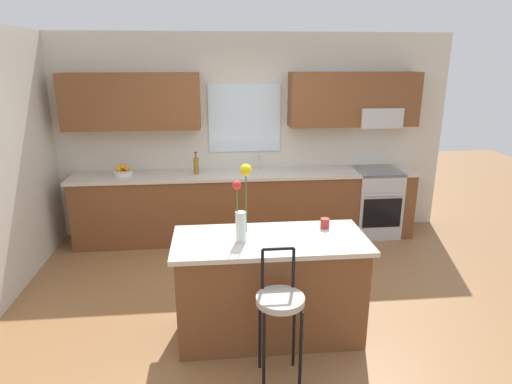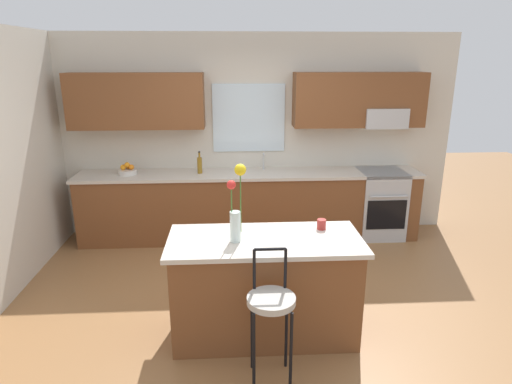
% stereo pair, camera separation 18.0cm
% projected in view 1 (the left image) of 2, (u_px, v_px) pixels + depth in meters
% --- Properties ---
extents(ground_plane, '(14.00, 14.00, 0.00)m').
position_uv_depth(ground_plane, '(260.00, 301.00, 4.48)').
color(ground_plane, olive).
extents(back_wall_assembly, '(5.60, 0.50, 2.70)m').
position_uv_depth(back_wall_assembly, '(247.00, 125.00, 5.93)').
color(back_wall_assembly, beige).
rests_on(back_wall_assembly, ground).
extents(counter_run, '(4.56, 0.64, 0.92)m').
position_uv_depth(counter_run, '(247.00, 205.00, 5.96)').
color(counter_run, brown).
rests_on(counter_run, ground).
extents(sink_faucet, '(0.02, 0.13, 0.23)m').
position_uv_depth(sink_faucet, '(260.00, 159.00, 5.94)').
color(sink_faucet, '#B7BABC').
rests_on(sink_faucet, counter_run).
extents(oven_range, '(0.60, 0.64, 0.92)m').
position_uv_depth(oven_range, '(374.00, 202.00, 6.11)').
color(oven_range, '#B7BABC').
rests_on(oven_range, ground).
extents(kitchen_island, '(1.64, 0.75, 0.92)m').
position_uv_depth(kitchen_island, '(270.00, 287.00, 3.84)').
color(kitchen_island, brown).
rests_on(kitchen_island, ground).
extents(bar_stool_near, '(0.36, 0.36, 1.04)m').
position_uv_depth(bar_stool_near, '(280.00, 305.00, 3.24)').
color(bar_stool_near, black).
rests_on(bar_stool_near, ground).
extents(flower_vase, '(0.16, 0.11, 0.66)m').
position_uv_depth(flower_vase, '(242.00, 208.00, 3.56)').
color(flower_vase, silver).
rests_on(flower_vase, kitchen_island).
extents(mug_ceramic, '(0.08, 0.08, 0.09)m').
position_uv_depth(mug_ceramic, '(325.00, 223.00, 3.92)').
color(mug_ceramic, '#A52D28').
rests_on(mug_ceramic, kitchen_island).
extents(fruit_bowl_oranges, '(0.24, 0.24, 0.16)m').
position_uv_depth(fruit_bowl_oranges, '(123.00, 172.00, 5.67)').
color(fruit_bowl_oranges, silver).
rests_on(fruit_bowl_oranges, counter_run).
extents(bottle_olive_oil, '(0.06, 0.06, 0.29)m').
position_uv_depth(bottle_olive_oil, '(196.00, 165.00, 5.73)').
color(bottle_olive_oil, olive).
rests_on(bottle_olive_oil, counter_run).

